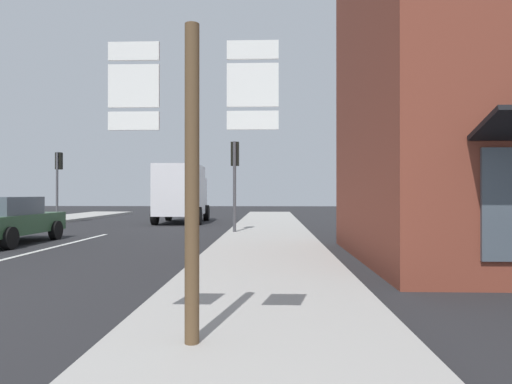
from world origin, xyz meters
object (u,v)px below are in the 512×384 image
Objects in this scene: route_sign_post at (192,158)px; traffic_light_far_left at (58,171)px; delivery_truck at (182,192)px; traffic_light_near_right at (235,166)px; sedan_far at (6,220)px.

traffic_light_far_left is (-10.56, 18.85, 0.87)m from route_sign_post.
traffic_light_far_left is (-6.52, -0.44, 1.13)m from delivery_truck.
traffic_light_near_right reaches higher than delivery_truck.
sedan_far is 11.88m from route_sign_post.
sedan_far is 10.72m from delivery_truck.
route_sign_post reaches higher than delivery_truck.
traffic_light_near_right is 11.85m from traffic_light_far_left.
traffic_light_far_left reaches higher than delivery_truck.
traffic_light_far_left is at bearing 119.25° from route_sign_post.
delivery_truck is 1.43× the size of traffic_light_near_right.
traffic_light_far_left is (-9.95, 6.44, 0.17)m from traffic_light_near_right.
route_sign_post is at bearing -87.17° from traffic_light_near_right.
traffic_light_far_left reaches higher than sedan_far.
delivery_truck is at bearing 3.85° from traffic_light_far_left.
sedan_far is 10.36m from traffic_light_far_left.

